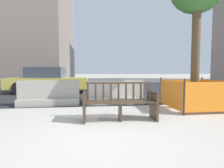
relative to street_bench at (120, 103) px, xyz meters
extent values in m
plane|color=#B7B2A8|center=(-0.50, -1.03, -0.40)|extent=(200.00, 200.00, 0.00)
cube|color=#28282B|center=(-0.50, 7.67, -0.39)|extent=(120.00, 12.00, 0.01)
cube|color=#473323|center=(-0.82, -0.01, -0.07)|extent=(0.06, 0.51, 0.66)
cube|color=#473323|center=(0.82, -0.04, -0.07)|extent=(0.06, 0.51, 0.66)
cube|color=#473323|center=(0.00, -0.03, -0.17)|extent=(0.05, 0.32, 0.45)
cube|color=#473323|center=(0.00, -0.26, 0.05)|extent=(1.60, 0.10, 0.02)
cube|color=#473323|center=(0.00, -0.14, 0.05)|extent=(1.60, 0.10, 0.02)
cube|color=#473323|center=(0.00, -0.03, 0.05)|extent=(1.60, 0.10, 0.02)
cube|color=#473323|center=(0.00, 0.09, 0.05)|extent=(1.60, 0.10, 0.02)
cube|color=#473323|center=(0.00, 0.20, 0.05)|extent=(1.60, 0.10, 0.02)
cube|color=#473323|center=(0.00, 0.21, 0.46)|extent=(1.60, 0.07, 0.04)
cube|color=#473323|center=(-0.75, 0.23, 0.25)|extent=(0.04, 0.03, 0.38)
cube|color=#473323|center=(-0.56, 0.22, 0.25)|extent=(0.04, 0.03, 0.38)
cube|color=#473323|center=(-0.37, 0.22, 0.25)|extent=(0.04, 0.03, 0.38)
cube|color=#473323|center=(-0.18, 0.22, 0.25)|extent=(0.04, 0.03, 0.38)
cube|color=#473323|center=(0.00, 0.21, 0.25)|extent=(0.04, 0.03, 0.38)
cube|color=#473323|center=(0.19, 0.21, 0.25)|extent=(0.04, 0.03, 0.38)
cube|color=#473323|center=(0.38, 0.21, 0.25)|extent=(0.04, 0.03, 0.38)
cube|color=#473323|center=(0.57, 0.20, 0.25)|extent=(0.04, 0.03, 0.38)
cube|color=#473323|center=(0.75, 0.20, 0.25)|extent=(0.04, 0.03, 0.38)
cube|color=#473323|center=(-0.82, -0.03, 0.25)|extent=(0.06, 0.46, 0.03)
cube|color=#473323|center=(0.82, -0.06, 0.25)|extent=(0.06, 0.46, 0.03)
cube|color=#ADA89E|center=(0.21, 2.20, -0.28)|extent=(2.02, 0.73, 0.24)
cube|color=#ADA89E|center=(0.21, 2.20, 0.14)|extent=(2.01, 0.35, 0.60)
cube|color=#9E998E|center=(-2.07, 2.15, -0.28)|extent=(2.03, 0.77, 0.24)
cube|color=#9E998E|center=(-2.07, 2.15, 0.14)|extent=(2.01, 0.39, 0.60)
cylinder|color=brown|center=(2.48, 0.97, 1.21)|extent=(0.25, 0.25, 3.21)
cylinder|color=#2D2D33|center=(1.72, 0.21, 0.08)|extent=(0.05, 0.05, 0.95)
cylinder|color=#2D2D33|center=(1.72, 1.72, 0.08)|extent=(0.05, 0.05, 0.95)
cylinder|color=#2D2D33|center=(3.24, 1.72, 0.08)|extent=(0.05, 0.05, 0.95)
cube|color=orange|center=(2.48, 0.21, 0.08)|extent=(1.51, 0.03, 0.79)
cube|color=orange|center=(2.48, 1.72, 0.08)|extent=(1.51, 0.03, 0.79)
cube|color=orange|center=(1.72, 0.97, 0.08)|extent=(0.03, 1.51, 0.79)
cube|color=orange|center=(3.24, 0.97, 0.08)|extent=(0.03, 1.51, 0.79)
cube|color=#DBC64C|center=(-2.91, 5.91, 0.14)|extent=(4.23, 1.88, 0.56)
cube|color=#38424C|center=(-3.07, 5.92, 0.71)|extent=(1.90, 1.59, 0.57)
cylinder|color=black|center=(-1.59, 6.69, -0.08)|extent=(0.65, 0.24, 0.64)
cylinder|color=black|center=(-1.64, 5.05, -0.08)|extent=(0.65, 0.24, 0.64)
cylinder|color=black|center=(-4.17, 6.78, -0.08)|extent=(0.65, 0.24, 0.64)
cylinder|color=black|center=(-4.23, 5.14, -0.08)|extent=(0.65, 0.24, 0.64)
cube|color=gray|center=(-9.15, 15.86, 7.75)|extent=(12.37, 12.85, 16.29)
camera|label=1|loc=(-0.68, -4.00, 0.73)|focal=28.00mm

